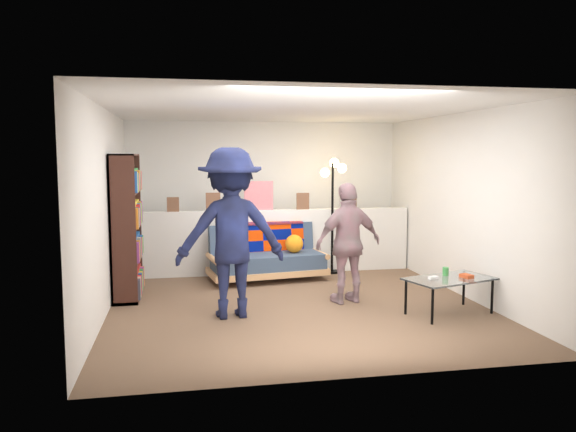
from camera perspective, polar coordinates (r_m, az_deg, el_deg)
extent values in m
plane|color=brown|center=(7.18, 0.61, -8.70)|extent=(5.00, 5.00, 0.00)
cube|color=silver|center=(9.42, -2.39, 2.24)|extent=(4.50, 0.10, 2.40)
cube|color=silver|center=(6.89, -18.06, 0.52)|extent=(0.10, 5.00, 2.40)
cube|color=silver|center=(7.73, 17.19, 1.13)|extent=(0.10, 5.00, 2.40)
cube|color=white|center=(6.96, 0.63, 10.77)|extent=(4.50, 5.00, 0.10)
cube|color=silver|center=(8.81, -1.71, -2.61)|extent=(4.45, 0.15, 1.00)
cube|color=brown|center=(8.61, -11.60, 1.16)|extent=(0.18, 0.02, 0.22)
cube|color=brown|center=(8.62, -7.62, 1.43)|extent=(0.22, 0.02, 0.28)
cube|color=beige|center=(8.68, -3.01, 2.07)|extent=(0.45, 0.02, 0.45)
cube|color=brown|center=(8.81, 1.51, 1.52)|extent=(0.20, 0.02, 0.26)
cube|color=brown|center=(9.02, 6.49, 1.39)|extent=(0.16, 0.02, 0.20)
cube|color=tan|center=(8.37, -2.10, -5.61)|extent=(1.81, 1.01, 0.09)
cube|color=#354860|center=(8.30, -2.01, -4.63)|extent=(1.70, 0.86, 0.22)
cube|color=#354860|center=(8.58, -2.69, -2.45)|extent=(1.64, 0.44, 0.51)
cylinder|color=tan|center=(8.14, -7.60, -4.38)|extent=(0.19, 0.77, 0.08)
cylinder|color=tan|center=(8.60, 3.08, -3.77)|extent=(0.19, 0.77, 0.08)
cube|color=navy|center=(8.51, -2.55, -2.52)|extent=(1.31, 0.28, 0.47)
cube|color=navy|center=(8.58, -2.78, -0.74)|extent=(1.33, 0.41, 0.03)
sphere|color=orange|center=(8.39, 0.63, -2.83)|extent=(0.27, 0.27, 0.27)
cube|color=black|center=(7.56, -17.19, -1.03)|extent=(0.02, 0.93, 1.86)
cube|color=black|center=(7.09, -16.43, -1.46)|extent=(0.31, 0.02, 1.86)
cube|color=black|center=(7.99, -15.80, -0.62)|extent=(0.31, 0.02, 1.86)
cube|color=black|center=(7.49, -16.30, 5.99)|extent=(0.31, 0.93, 0.02)
cube|color=black|center=(7.70, -15.90, -7.75)|extent=(0.31, 0.93, 0.04)
cube|color=black|center=(7.61, -16.00, -4.26)|extent=(0.31, 0.89, 0.02)
cube|color=black|center=(7.54, -16.10, -1.01)|extent=(0.31, 0.89, 0.02)
cube|color=black|center=(7.50, -16.19, 2.28)|extent=(0.31, 0.89, 0.02)
cube|color=red|center=(7.66, -15.78, -6.39)|extent=(0.23, 0.87, 0.31)
cube|color=#2863AF|center=(7.58, -15.88, -3.03)|extent=(0.23, 0.87, 0.29)
cube|color=gold|center=(7.52, -15.98, 0.24)|extent=(0.23, 0.87, 0.31)
cube|color=green|center=(7.49, -16.07, 3.55)|extent=(0.23, 0.87, 0.29)
cylinder|color=black|center=(6.40, 14.46, -8.86)|extent=(0.04, 0.04, 0.41)
cylinder|color=black|center=(7.03, 20.03, -7.69)|extent=(0.04, 0.04, 0.41)
cylinder|color=black|center=(6.72, 11.88, -8.07)|extent=(0.04, 0.04, 0.41)
cylinder|color=black|center=(7.33, 17.42, -7.05)|extent=(0.04, 0.04, 0.41)
cube|color=silver|center=(6.81, 16.10, -6.16)|extent=(1.13, 0.83, 0.02)
cube|color=white|center=(6.70, 14.55, -6.08)|extent=(0.13, 0.08, 0.03)
cube|color=#D24E25|center=(6.87, 17.68, -5.83)|extent=(0.14, 0.17, 0.04)
cylinder|color=green|center=(6.92, 15.72, -5.44)|extent=(0.09, 0.09, 0.10)
cylinder|color=black|center=(8.94, 4.48, -5.65)|extent=(0.30, 0.30, 0.03)
cylinder|color=black|center=(8.81, 4.53, -0.23)|extent=(0.05, 0.05, 1.73)
sphere|color=#FFC672|center=(8.81, 3.78, 4.42)|extent=(0.14, 0.14, 0.14)
sphere|color=#FFC672|center=(8.73, 5.50, 4.85)|extent=(0.14, 0.14, 0.14)
sphere|color=#FFC672|center=(8.88, 4.72, 5.41)|extent=(0.14, 0.14, 0.14)
imported|color=black|center=(6.40, -5.83, -1.72)|extent=(1.29, 0.80, 1.93)
imported|color=#C27D8D|center=(7.04, 6.16, -2.75)|extent=(0.94, 0.55, 1.51)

